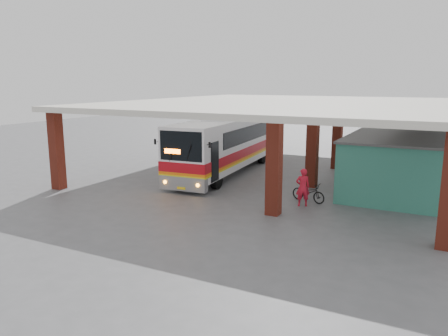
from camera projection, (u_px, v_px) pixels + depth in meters
ground at (242, 192)px, 23.85m from camera, size 90.00×90.00×0.00m
brick_columns at (297, 143)px, 27.13m from camera, size 20.10×21.60×4.35m
canopy_roof at (292, 104)px, 28.39m from camera, size 21.00×23.00×0.30m
shop_building at (398, 164)px, 23.63m from camera, size 5.20×8.20×3.11m
coach_bus at (227, 144)px, 28.75m from camera, size 3.85×13.31×3.83m
motorcycle at (308, 192)px, 21.88m from camera, size 1.96×1.12×0.97m
pedestrian at (303, 187)px, 21.05m from camera, size 0.80×0.70×1.86m
red_chair at (347, 176)px, 26.20m from camera, size 0.52×0.52×0.80m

